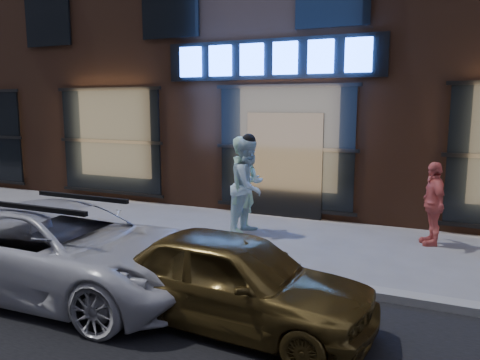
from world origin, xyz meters
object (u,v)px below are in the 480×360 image
at_px(man_cap, 249,186).
at_px(gold_sedan, 233,279).
at_px(white_suv, 64,250).
at_px(passerby, 433,203).
at_px(man_bowtie, 244,185).

distance_m(man_cap, gold_sedan, 4.11).
xyz_separation_m(man_cap, white_suv, (-1.10, -3.89, -0.35)).
distance_m(passerby, gold_sedan, 4.91).
relative_size(man_cap, gold_sedan, 0.58).
bearing_deg(gold_sedan, man_bowtie, 25.05).
relative_size(man_cap, passerby, 1.24).
xyz_separation_m(man_bowtie, white_suv, (-0.97, -3.93, -0.36)).
distance_m(man_bowtie, passerby, 3.62).
bearing_deg(man_bowtie, white_suv, 177.87).
bearing_deg(white_suv, man_cap, -18.45).
relative_size(man_bowtie, passerby, 1.25).
bearing_deg(passerby, white_suv, -64.16).
distance_m(man_cap, passerby, 3.50).
bearing_deg(white_suv, gold_sedan, -91.34).
xyz_separation_m(man_bowtie, gold_sedan, (1.57, -3.88, -0.41)).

